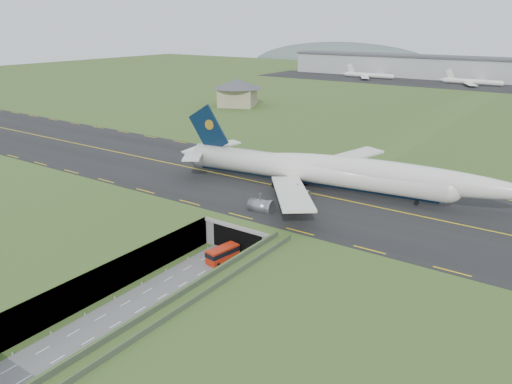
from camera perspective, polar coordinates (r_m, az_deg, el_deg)
The scene contains 10 objects.
ground at distance 95.38m, azimuth -5.08°, elevation -8.65°, with size 900.00×900.00×0.00m, color #354F1F.
airfield_deck at distance 94.03m, azimuth -5.13°, elevation -7.03°, with size 800.00×800.00×6.00m, color gray.
trench_road at distance 90.43m, azimuth -8.16°, elevation -10.35°, with size 12.00×75.00×0.20m, color slate.
taxiway at distance 118.05m, azimuth 5.09°, elevation 0.10°, with size 800.00×44.00×0.18m, color black.
tunnel_portal at distance 106.05m, azimuth 0.64°, elevation -3.64°, with size 17.00×22.30×6.00m.
guideway at distance 73.98m, azimuth -8.14°, elevation -12.83°, with size 3.00×53.00×7.05m.
jumbo_jet at distance 116.68m, azimuth 8.85°, elevation 2.26°, with size 85.41×56.14×18.71m.
shuttle_tram at distance 97.04m, azimuth -3.83°, elevation -7.08°, with size 3.64×7.16×2.81m.
service_building at distance 238.73m, azimuth -2.12°, elevation 11.56°, with size 30.45×30.45×12.66m.
cargo_terminal at distance 369.17m, azimuth 26.75°, elevation 12.29°, with size 320.00×67.00×15.60m.
Camera 1 is at (54.89, -64.40, 44.01)m, focal length 35.00 mm.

